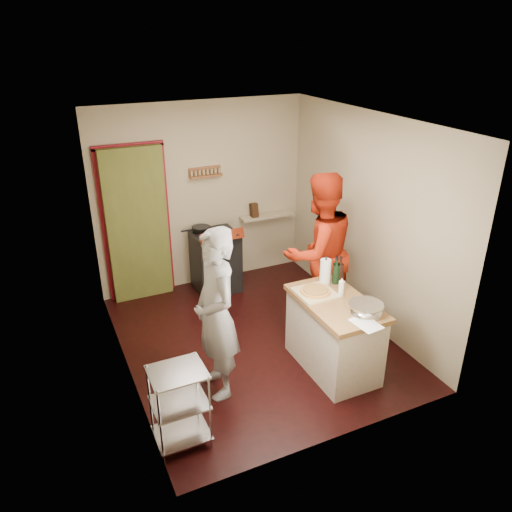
{
  "coord_description": "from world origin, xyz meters",
  "views": [
    {
      "loc": [
        -2.11,
        -4.6,
        3.46
      ],
      "look_at": [
        0.02,
        0.0,
        1.12
      ],
      "focal_mm": 35.0,
      "sensor_mm": 36.0,
      "label": 1
    }
  ],
  "objects_px": {
    "person_stripe": "(216,315)",
    "person_red": "(318,253)",
    "stove": "(216,260)",
    "wire_shelving": "(180,404)",
    "island": "(334,332)"
  },
  "relations": [
    {
      "from": "stove",
      "to": "person_stripe",
      "type": "height_order",
      "value": "person_stripe"
    },
    {
      "from": "wire_shelving",
      "to": "person_stripe",
      "type": "distance_m",
      "value": 0.91
    },
    {
      "from": "person_stripe",
      "to": "person_red",
      "type": "relative_size",
      "value": 0.91
    },
    {
      "from": "stove",
      "to": "island",
      "type": "bearing_deg",
      "value": -77.13
    },
    {
      "from": "wire_shelving",
      "to": "island",
      "type": "bearing_deg",
      "value": 11.32
    },
    {
      "from": "wire_shelving",
      "to": "person_red",
      "type": "relative_size",
      "value": 0.41
    },
    {
      "from": "stove",
      "to": "person_stripe",
      "type": "distance_m",
      "value": 2.25
    },
    {
      "from": "person_stripe",
      "to": "island",
      "type": "bearing_deg",
      "value": 81.65
    },
    {
      "from": "island",
      "to": "person_stripe",
      "type": "height_order",
      "value": "person_stripe"
    },
    {
      "from": "person_stripe",
      "to": "person_red",
      "type": "bearing_deg",
      "value": 113.04
    },
    {
      "from": "island",
      "to": "person_stripe",
      "type": "xyz_separation_m",
      "value": [
        -1.28,
        0.18,
        0.45
      ]
    },
    {
      "from": "person_stripe",
      "to": "person_red",
      "type": "distance_m",
      "value": 1.71
    },
    {
      "from": "stove",
      "to": "island",
      "type": "height_order",
      "value": "island"
    },
    {
      "from": "person_stripe",
      "to": "person_red",
      "type": "height_order",
      "value": "person_red"
    },
    {
      "from": "person_red",
      "to": "wire_shelving",
      "type": "bearing_deg",
      "value": 24.87
    }
  ]
}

